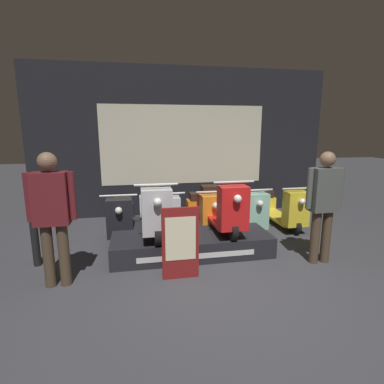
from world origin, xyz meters
TOP-DOWN VIEW (x-y plane):
  - ground_plane at (0.00, 0.00)m, footprint 30.00×30.00m
  - shop_wall_back at (0.00, 3.49)m, footprint 6.50×0.09m
  - display_platform at (-0.26, 1.52)m, footprint 2.41×1.57m
  - scooter_display_left at (-0.80, 1.48)m, footprint 0.59×1.77m
  - scooter_display_right at (0.28, 1.48)m, footprint 0.59×1.77m
  - scooter_backrow_0 at (-1.35, 2.32)m, footprint 0.59×1.77m
  - scooter_backrow_1 at (-0.57, 2.32)m, footprint 0.59×1.77m
  - scooter_backrow_2 at (0.21, 2.32)m, footprint 0.59×1.77m
  - scooter_backrow_3 at (0.99, 2.32)m, footprint 0.59×1.77m
  - scooter_backrow_4 at (1.77, 2.32)m, footprint 0.59×1.77m
  - person_left_browsing at (-2.05, 0.53)m, footprint 0.56×0.22m
  - person_right_browsing at (1.50, 0.53)m, footprint 0.55×0.22m
  - price_sign_board at (-0.54, 0.43)m, footprint 0.47×0.04m
  - street_bollard at (-2.48, 1.17)m, footprint 0.10×0.10m

SIDE VIEW (x-z plane):
  - ground_plane at x=0.00m, z-range 0.00..0.00m
  - display_platform at x=-0.26m, z-range 0.00..0.31m
  - scooter_backrow_0 at x=-1.35m, z-range -0.10..0.77m
  - scooter_backrow_1 at x=-0.57m, z-range -0.10..0.77m
  - scooter_backrow_2 at x=0.21m, z-range -0.10..0.77m
  - scooter_backrow_3 at x=0.99m, z-range -0.10..0.77m
  - scooter_backrow_4 at x=1.77m, z-range -0.10..0.77m
  - street_bollard at x=-2.48m, z-range 0.00..0.86m
  - price_sign_board at x=-0.54m, z-range 0.01..0.95m
  - scooter_display_left at x=-0.80m, z-range 0.21..1.08m
  - scooter_display_right at x=0.28m, z-range 0.21..1.08m
  - person_right_browsing at x=1.50m, z-range 0.12..1.72m
  - person_left_browsing at x=-2.05m, z-range 0.13..1.77m
  - shop_wall_back at x=0.00m, z-range 0.00..3.20m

